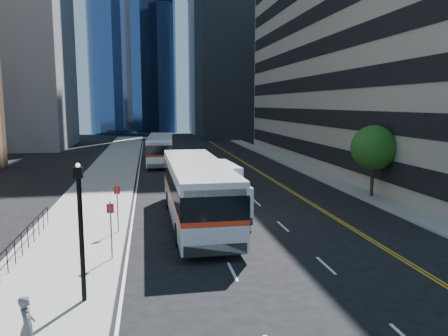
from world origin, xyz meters
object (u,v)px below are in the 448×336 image
object	(u,v)px
bus_front	(196,190)
bus_rear	(161,149)
box_truck	(220,190)
street_tree	(374,148)
pedestrian	(27,326)
lamp_post	(81,226)

from	to	relation	value
bus_front	bus_rear	xyz separation A→B (m)	(-1.32, 25.60, -0.20)
bus_rear	box_truck	size ratio (longest dim) A/B	1.86
street_tree	bus_rear	xyz separation A→B (m)	(-14.45, 21.28, -1.93)
street_tree	bus_rear	world-z (taller)	street_tree
pedestrian	lamp_post	bearing A→B (deg)	-36.59
lamp_post	bus_rear	xyz separation A→B (m)	(3.55, 35.28, -1.01)
box_truck	bus_front	bearing A→B (deg)	-147.81
box_truck	pedestrian	size ratio (longest dim) A/B	3.98
bus_rear	pedestrian	xyz separation A→B (m)	(-4.52, -38.44, -0.73)
lamp_post	pedestrian	xyz separation A→B (m)	(-0.97, -3.16, -1.75)
lamp_post	bus_front	bearing A→B (deg)	63.30
bus_front	box_truck	world-z (taller)	bus_front
street_tree	lamp_post	xyz separation A→B (m)	(-18.00, -14.00, -0.92)
street_tree	pedestrian	bearing A→B (deg)	-137.86
street_tree	pedestrian	xyz separation A→B (m)	(-18.97, -17.16, -2.66)
lamp_post	box_truck	size ratio (longest dim) A/B	0.69
bus_front	lamp_post	bearing A→B (deg)	-117.38
street_tree	bus_front	size ratio (longest dim) A/B	0.37
street_tree	lamp_post	world-z (taller)	street_tree
bus_rear	box_truck	world-z (taller)	bus_rear
pedestrian	bus_front	bearing A→B (deg)	-43.99
bus_front	pedestrian	bearing A→B (deg)	-115.13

